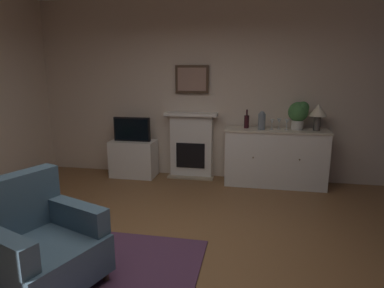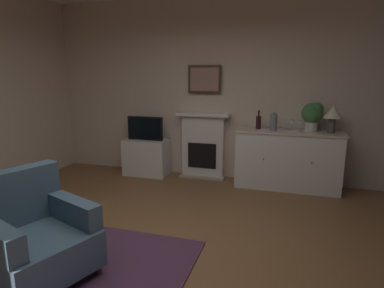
% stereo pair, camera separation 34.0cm
% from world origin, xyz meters
% --- Properties ---
extents(ground_plane, '(5.87, 5.57, 0.10)m').
position_xyz_m(ground_plane, '(0.00, 0.00, -0.05)').
color(ground_plane, brown).
rests_on(ground_plane, ground).
extents(wall_rear, '(5.87, 0.06, 2.94)m').
position_xyz_m(wall_rear, '(0.00, 2.75, 1.47)').
color(wall_rear, beige).
rests_on(wall_rear, ground_plane).
extents(area_rug, '(2.23, 1.79, 0.02)m').
position_xyz_m(area_rug, '(-0.73, -0.42, 0.01)').
color(area_rug, '#4C2D47').
rests_on(area_rug, ground_plane).
extents(fireplace_unit, '(0.87, 0.30, 1.10)m').
position_xyz_m(fireplace_unit, '(-0.21, 2.63, 0.55)').
color(fireplace_unit, white).
rests_on(fireplace_unit, ground_plane).
extents(framed_picture, '(0.55, 0.04, 0.45)m').
position_xyz_m(framed_picture, '(-0.21, 2.67, 1.64)').
color(framed_picture, '#473323').
extents(sideboard_cabinet, '(1.56, 0.49, 0.89)m').
position_xyz_m(sideboard_cabinet, '(1.15, 2.45, 0.45)').
color(sideboard_cabinet, white).
rests_on(sideboard_cabinet, ground_plane).
extents(table_lamp, '(0.26, 0.26, 0.40)m').
position_xyz_m(table_lamp, '(1.73, 2.45, 1.17)').
color(table_lamp, '#4C4742').
rests_on(table_lamp, sideboard_cabinet).
extents(wine_bottle, '(0.08, 0.08, 0.29)m').
position_xyz_m(wine_bottle, '(0.69, 2.49, 1.00)').
color(wine_bottle, '#331419').
rests_on(wine_bottle, sideboard_cabinet).
extents(wine_glass_left, '(0.07, 0.07, 0.16)m').
position_xyz_m(wine_glass_left, '(1.08, 2.40, 1.01)').
color(wine_glass_left, silver).
rests_on(wine_glass_left, sideboard_cabinet).
extents(wine_glass_center, '(0.07, 0.07, 0.16)m').
position_xyz_m(wine_glass_center, '(1.19, 2.47, 1.01)').
color(wine_glass_center, silver).
rests_on(wine_glass_center, sideboard_cabinet).
extents(wine_glass_right, '(0.07, 0.07, 0.16)m').
position_xyz_m(wine_glass_right, '(1.30, 2.43, 1.01)').
color(wine_glass_right, silver).
rests_on(wine_glass_right, sideboard_cabinet).
extents(vase_decorative, '(0.11, 0.11, 0.28)m').
position_xyz_m(vase_decorative, '(0.92, 2.40, 1.03)').
color(vase_decorative, slate).
rests_on(vase_decorative, sideboard_cabinet).
extents(tv_cabinet, '(0.75, 0.42, 0.62)m').
position_xyz_m(tv_cabinet, '(-1.19, 2.46, 0.31)').
color(tv_cabinet, white).
rests_on(tv_cabinet, ground_plane).
extents(tv_set, '(0.62, 0.07, 0.40)m').
position_xyz_m(tv_set, '(-1.19, 2.44, 0.82)').
color(tv_set, black).
rests_on(tv_set, tv_cabinet).
extents(potted_plant_small, '(0.30, 0.30, 0.43)m').
position_xyz_m(potted_plant_small, '(1.47, 2.49, 1.15)').
color(potted_plant_small, beige).
rests_on(potted_plant_small, sideboard_cabinet).
extents(armchair, '(1.02, 0.99, 0.92)m').
position_xyz_m(armchair, '(-0.88, -0.48, 0.38)').
color(armchair, '#3F596B').
rests_on(armchair, ground_plane).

